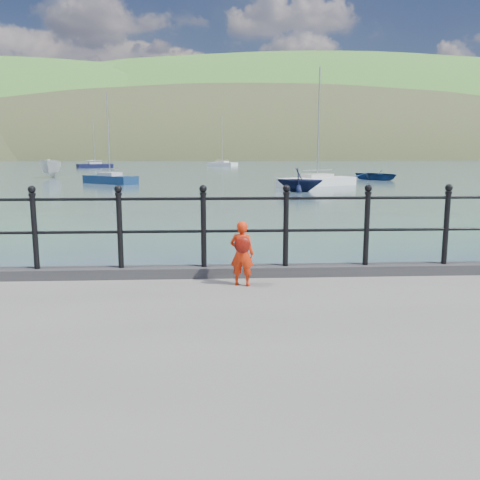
{
  "coord_description": "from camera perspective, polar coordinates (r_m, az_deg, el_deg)",
  "views": [
    {
      "loc": [
        -0.47,
        -7.43,
        2.81
      ],
      "look_at": [
        -0.07,
        -0.2,
        1.55
      ],
      "focal_mm": 38.0,
      "sensor_mm": 36.0,
      "label": 1
    }
  ],
  "objects": [
    {
      "name": "launch_blue",
      "position": [
        53.31,
        15.16,
        7.07
      ],
      "size": [
        5.4,
        5.92,
        1.0
      ],
      "primitive_type": "imported",
      "rotation": [
        0.0,
        0.0,
        0.51
      ],
      "color": "navy",
      "rests_on": "ground"
    },
    {
      "name": "ground",
      "position": [
        7.96,
        0.46,
        -10.8
      ],
      "size": [
        600.0,
        600.0,
        0.0
      ],
      "primitive_type": "plane",
      "color": "#2D4251",
      "rests_on": "ground"
    },
    {
      "name": "sailboat_deep",
      "position": [
        101.66,
        -2.02,
        8.5
      ],
      "size": [
        6.12,
        6.17,
        9.81
      ],
      "rotation": [
        0.0,
        0.0,
        -0.79
      ],
      "color": "white",
      "rests_on": "ground"
    },
    {
      "name": "launch_navy",
      "position": [
        36.41,
        6.73,
        6.73
      ],
      "size": [
        3.94,
        3.67,
        1.68
      ],
      "primitive_type": "imported",
      "rotation": [
        0.0,
        0.0,
        1.23
      ],
      "color": "black",
      "rests_on": "ground"
    },
    {
      "name": "child",
      "position": [
        6.89,
        0.22,
        -1.45
      ],
      "size": [
        0.37,
        0.33,
        0.89
      ],
      "rotation": [
        0.0,
        0.0,
        2.84
      ],
      "color": "red",
      "rests_on": "quay"
    },
    {
      "name": "kerb",
      "position": [
        7.5,
        0.54,
        -3.51
      ],
      "size": [
        60.0,
        0.3,
        0.15
      ],
      "primitive_type": "cube",
      "color": "#28282B",
      "rests_on": "quay"
    },
    {
      "name": "sailboat_left",
      "position": [
        92.36,
        -15.97,
        7.99
      ],
      "size": [
        6.11,
        4.44,
        8.48
      ],
      "rotation": [
        0.0,
        0.0,
        0.49
      ],
      "color": "black",
      "rests_on": "ground"
    },
    {
      "name": "launch_white",
      "position": [
        59.67,
        -20.42,
        7.57
      ],
      "size": [
        2.8,
        5.54,
        2.05
      ],
      "primitive_type": "imported",
      "rotation": [
        0.0,
        0.0,
        0.16
      ],
      "color": "silver",
      "rests_on": "ground"
    },
    {
      "name": "far_shore",
      "position": [
        251.16,
        5.79,
        4.05
      ],
      "size": [
        830.0,
        200.0,
        156.0
      ],
      "color": "#333A21",
      "rests_on": "ground"
    },
    {
      "name": "sailboat_port",
      "position": [
        46.83,
        -14.37,
        6.56
      ],
      "size": [
        5.37,
        4.81,
        8.03
      ],
      "rotation": [
        0.0,
        0.0,
        -0.68
      ],
      "color": "navy",
      "rests_on": "ground"
    },
    {
      "name": "railing",
      "position": [
        7.36,
        0.55,
        2.17
      ],
      "size": [
        18.11,
        0.11,
        1.2
      ],
      "color": "black",
      "rests_on": "kerb"
    },
    {
      "name": "sailboat_near",
      "position": [
        42.75,
        8.65,
        6.47
      ],
      "size": [
        7.12,
        5.32,
        9.65
      ],
      "rotation": [
        0.0,
        0.0,
        0.53
      ],
      "color": "white",
      "rests_on": "ground"
    }
  ]
}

